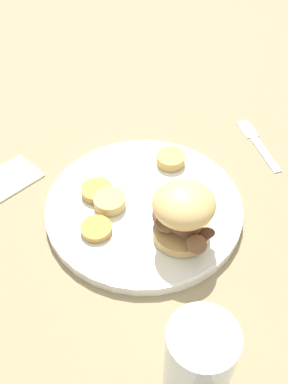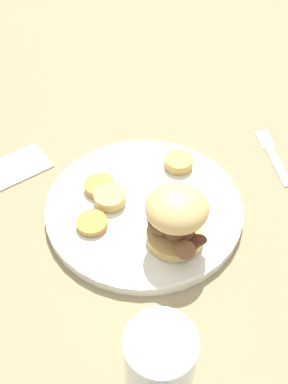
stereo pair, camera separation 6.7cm
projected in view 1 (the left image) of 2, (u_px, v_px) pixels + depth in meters
name	position (u px, v px, depth m)	size (l,w,h in m)	color
ground_plane	(144.00, 211.00, 0.70)	(4.00, 4.00, 0.00)	#937F5B
dinner_plate	(144.00, 207.00, 0.69)	(0.30, 0.30, 0.02)	white
sandwich	(182.00, 214.00, 0.61)	(0.11, 0.09, 0.09)	tan
potato_round_0	(96.00, 229.00, 0.65)	(0.05, 0.05, 0.01)	#BC8942
potato_round_1	(110.00, 201.00, 0.68)	(0.05, 0.05, 0.02)	#DBB766
potato_round_2	(97.00, 191.00, 0.70)	(0.05, 0.05, 0.01)	#BC8942
potato_round_3	(171.00, 159.00, 0.75)	(0.05, 0.05, 0.02)	tan
fork	(258.00, 144.00, 0.81)	(0.15, 0.03, 0.00)	silver
drinking_glass	(198.00, 366.00, 0.46)	(0.07, 0.07, 0.14)	silver
napkin	(4.00, 181.00, 0.74)	(0.11, 0.07, 0.01)	beige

